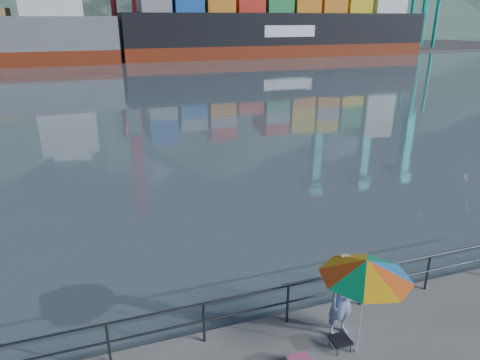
% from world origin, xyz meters
% --- Properties ---
extents(harbor_water, '(500.00, 280.00, 0.00)m').
position_xyz_m(harbor_water, '(0.00, 130.00, 0.00)').
color(harbor_water, slate).
rests_on(harbor_water, ground).
extents(far_dock, '(200.00, 40.00, 0.40)m').
position_xyz_m(far_dock, '(10.00, 93.00, 0.00)').
color(far_dock, '#514F4C').
rests_on(far_dock, ground).
extents(guardrail, '(22.00, 0.06, 1.03)m').
position_xyz_m(guardrail, '(0.00, 1.70, 0.52)').
color(guardrail, '#2D3033').
rests_on(guardrail, ground).
extents(container_stacks, '(58.00, 5.40, 7.80)m').
position_xyz_m(container_stacks, '(33.56, 93.31, 2.93)').
color(container_stacks, orange).
rests_on(container_stacks, ground).
extents(fisherman, '(0.76, 0.58, 1.87)m').
position_xyz_m(fisherman, '(1.94, 0.95, 0.94)').
color(fisherman, navy).
rests_on(fisherman, ground).
extents(beach_umbrella, '(2.13, 2.13, 2.28)m').
position_xyz_m(beach_umbrella, '(1.99, 0.32, 2.08)').
color(beach_umbrella, white).
rests_on(beach_umbrella, ground).
extents(folding_stool, '(0.41, 0.41, 0.27)m').
position_xyz_m(folding_stool, '(1.71, 0.51, 0.14)').
color(folding_stool, black).
rests_on(folding_stool, ground).
extents(fishing_rod, '(0.55, 1.45, 1.09)m').
position_xyz_m(fishing_rod, '(1.53, 1.91, 0.00)').
color(fishing_rod, black).
rests_on(fishing_rod, ground).
extents(container_ship, '(59.31, 9.88, 18.10)m').
position_xyz_m(container_ship, '(34.40, 74.23, 5.84)').
color(container_ship, maroon).
rests_on(container_ship, ground).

